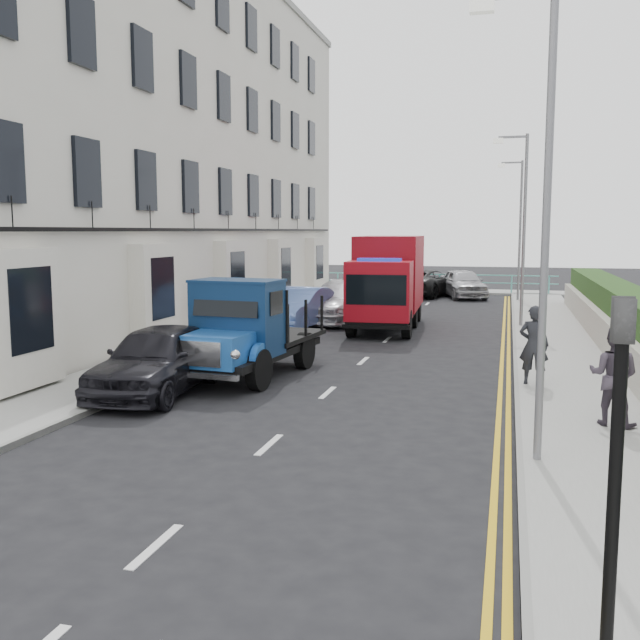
{
  "coord_description": "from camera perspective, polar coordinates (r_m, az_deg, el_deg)",
  "views": [
    {
      "loc": [
        3.78,
        -12.98,
        3.57
      ],
      "look_at": [
        -0.63,
        3.71,
        1.4
      ],
      "focal_mm": 40.0,
      "sensor_mm": 36.0,
      "label": 1
    }
  ],
  "objects": [
    {
      "name": "lamp_near",
      "position": [
        11.0,
        17.06,
        9.08
      ],
      "size": [
        1.23,
        0.18,
        7.0
      ],
      "color": "slate",
      "rests_on": "ground"
    },
    {
      "name": "parked_car_rear",
      "position": [
        28.2,
        1.64,
        1.49
      ],
      "size": [
        2.31,
        5.46,
        1.57
      ],
      "primitive_type": "imported",
      "rotation": [
        0.0,
        0.0,
        0.02
      ],
      "color": "silver",
      "rests_on": "ground"
    },
    {
      "name": "red_lorry",
      "position": [
        26.26,
        5.46,
        3.25
      ],
      "size": [
        2.51,
        6.53,
        3.37
      ],
      "rotation": [
        0.0,
        0.0,
        0.05
      ],
      "color": "black",
      "rests_on": "ground"
    },
    {
      "name": "lamp_far",
      "position": [
        36.99,
        15.54,
        7.56
      ],
      "size": [
        1.23,
        0.18,
        7.0
      ],
      "color": "slate",
      "rests_on": "ground"
    },
    {
      "name": "bedford_lorry",
      "position": [
        17.05,
        -6.35,
        -1.2
      ],
      "size": [
        2.45,
        5.22,
        2.39
      ],
      "rotation": [
        0.0,
        0.0,
        -0.1
      ],
      "color": "black",
      "rests_on": "ground"
    },
    {
      "name": "pedestrian_west_far",
      "position": [
        24.5,
        -8.77,
        1.19
      ],
      "size": [
        1.08,
        0.95,
        1.87
      ],
      "primitive_type": "imported",
      "rotation": [
        0.0,
        0.0,
        0.47
      ],
      "color": "#433230",
      "rests_on": "pavement_west"
    },
    {
      "name": "pedestrian_east_far",
      "position": [
        13.7,
        22.43,
        -4.13
      ],
      "size": [
        1.05,
        0.94,
        1.79
      ],
      "primitive_type": "imported",
      "rotation": [
        0.0,
        0.0,
        2.78
      ],
      "color": "#3B333F",
      "rests_on": "pavement_east"
    },
    {
      "name": "seafront_car_right",
      "position": [
        38.85,
        11.36,
        2.9
      ],
      "size": [
        3.15,
        4.9,
        1.55
      ],
      "primitive_type": "imported",
      "rotation": [
        0.0,
        0.0,
        0.31
      ],
      "color": "#A9A9AE",
      "rests_on": "ground"
    },
    {
      "name": "lamp_mid",
      "position": [
        26.99,
        15.78,
        7.8
      ],
      "size": [
        1.23,
        0.18,
        7.0
      ],
      "color": "slate",
      "rests_on": "ground"
    },
    {
      "name": "ground",
      "position": [
        13.98,
        -1.42,
        -7.63
      ],
      "size": [
        120.0,
        120.0,
        0.0
      ],
      "primitive_type": "plane",
      "color": "black",
      "rests_on": "ground"
    },
    {
      "name": "pavement_east",
      "position": [
        22.31,
        18.52,
        -2.26
      ],
      "size": [
        2.6,
        38.0,
        0.12
      ],
      "primitive_type": "cube",
      "color": "gray",
      "rests_on": "ground"
    },
    {
      "name": "pedestrian_west_near",
      "position": [
        27.06,
        -6.09,
        1.42
      ],
      "size": [
        0.93,
        0.47,
        1.53
      ],
      "primitive_type": "imported",
      "rotation": [
        0.0,
        0.0,
        3.25
      ],
      "color": "#19202E",
      "rests_on": "pavement_west"
    },
    {
      "name": "parked_car_mid",
      "position": [
        26.2,
        -1.66,
        0.97
      ],
      "size": [
        2.1,
        4.67,
        1.49
      ],
      "primitive_type": "imported",
      "rotation": [
        0.0,
        0.0,
        -0.12
      ],
      "color": "#6184D0",
      "rests_on": "ground"
    },
    {
      "name": "promenade",
      "position": [
        42.3,
        9.62,
        2.3
      ],
      "size": [
        30.0,
        2.5,
        0.12
      ],
      "primitive_type": "cube",
      "color": "gray",
      "rests_on": "ground"
    },
    {
      "name": "sea_plane",
      "position": [
        73.17,
        11.85,
        4.21
      ],
      "size": [
        120.0,
        120.0,
        0.0
      ],
      "primitive_type": "plane",
      "color": "slate",
      "rests_on": "ground"
    },
    {
      "name": "traffic_signal",
      "position": [
        5.74,
        22.69,
        -8.5
      ],
      "size": [
        0.16,
        0.2,
        3.1
      ],
      "color": "black",
      "rests_on": "ground"
    },
    {
      "name": "garden_east",
      "position": [
        22.41,
        23.48,
        -0.28
      ],
      "size": [
        1.45,
        28.0,
        1.75
      ],
      "color": "#B2AD9E",
      "rests_on": "ground"
    },
    {
      "name": "seafront_car_left",
      "position": [
        39.58,
        8.56,
        2.96
      ],
      "size": [
        3.79,
        5.7,
        1.45
      ],
      "primitive_type": "imported",
      "rotation": [
        0.0,
        0.0,
        2.86
      ],
      "color": "black",
      "rests_on": "ground"
    },
    {
      "name": "pedestrian_east_near",
      "position": [
        16.72,
        16.74,
        -1.93
      ],
      "size": [
        0.7,
        0.51,
        1.79
      ],
      "primitive_type": "imported",
      "rotation": [
        0.0,
        0.0,
        3.02
      ],
      "color": "black",
      "rests_on": "pavement_east"
    },
    {
      "name": "terrace_west",
      "position": [
        29.39,
        -12.51,
        14.02
      ],
      "size": [
        6.31,
        30.2,
        14.25
      ],
      "color": "silver",
      "rests_on": "ground"
    },
    {
      "name": "parked_car_front",
      "position": [
        16.06,
        -12.86,
        -3.07
      ],
      "size": [
        2.08,
        4.61,
        1.54
      ],
      "primitive_type": "imported",
      "rotation": [
        0.0,
        0.0,
        0.06
      ],
      "color": "black",
      "rests_on": "ground"
    },
    {
      "name": "pavement_west",
      "position": [
        24.0,
        -7.35,
        -1.31
      ],
      "size": [
        2.4,
        38.0,
        0.12
      ],
      "primitive_type": "cube",
      "color": "gray",
      "rests_on": "ground"
    },
    {
      "name": "seafront_railing",
      "position": [
        41.46,
        9.53,
        2.93
      ],
      "size": [
        13.0,
        0.08,
        1.11
      ],
      "color": "#59B2A5",
      "rests_on": "ground"
    }
  ]
}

